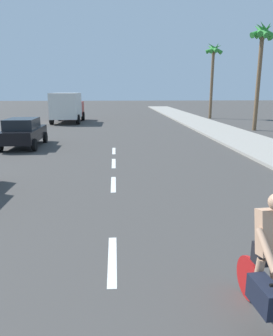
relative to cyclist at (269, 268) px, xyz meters
name	(u,v)px	position (x,y,z in m)	size (l,w,h in m)	color
ground_plane	(114,146)	(-2.03, 14.08, -0.83)	(160.00, 160.00, 0.00)	#423F3D
sidewalk_strip	(240,138)	(6.00, 16.08, -0.76)	(3.60, 80.00, 0.14)	#9E998E
lane_stripe_2	(112,259)	(-2.03, 1.80, -0.83)	(0.16, 1.80, 0.01)	white
lane_stripe_3	(113,184)	(-2.03, 6.68, -0.83)	(0.16, 1.80, 0.01)	white
lane_stripe_4	(114,163)	(-2.03, 9.81, -0.83)	(0.16, 1.80, 0.01)	white
lane_stripe_5	(114,151)	(-2.03, 12.69, -0.83)	(0.16, 1.80, 0.01)	white
cyclist	(269,268)	(0.00, 0.00, 0.00)	(0.65, 1.71, 1.82)	black
parked_car_black	(23,132)	(-6.97, 14.24, 0.01)	(1.95, 4.12, 1.57)	black
delivery_truck	(67,107)	(-6.49, 27.88, 0.67)	(2.76, 6.28, 2.80)	maroon
palm_tree_far	(262,43)	(8.89, 20.69, 5.58)	(1.88, 1.76, 8.00)	brown
palm_tree_distant	(213,59)	(8.57, 31.55, 5.42)	(1.86, 1.90, 8.01)	brown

